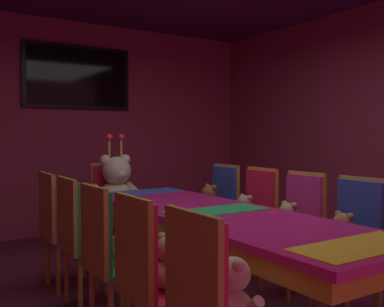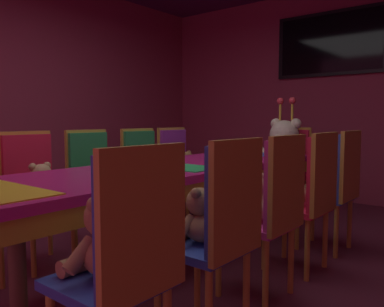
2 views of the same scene
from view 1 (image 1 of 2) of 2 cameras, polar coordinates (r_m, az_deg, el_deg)
name	(u,v)px [view 1 (image 1 of 2)]	position (r m, az deg, el deg)	size (l,w,h in m)	color
wall_back	(76,127)	(6.17, -14.53, 3.28)	(5.20, 0.12, 2.80)	#99334C
banquet_table	(216,222)	(3.34, 3.13, -8.72)	(0.90, 2.92, 0.75)	#C61E72
chair_left_0	(207,300)	(2.01, 1.97, -18.10)	(0.42, 0.41, 0.98)	red
teddy_left_0	(234,294)	(2.10, 5.41, -17.41)	(0.25, 0.33, 0.31)	beige
chair_left_1	(146,268)	(2.45, -5.81, -14.31)	(0.42, 0.41, 0.98)	red
teddy_left_1	(170,265)	(2.52, -2.78, -14.04)	(0.25, 0.32, 0.30)	tan
chair_left_2	(106,246)	(2.94, -10.89, -11.51)	(0.42, 0.41, 0.98)	#268C4C
teddy_left_2	(127,247)	(3.00, -8.31, -11.66)	(0.22, 0.28, 0.27)	olive
chair_left_3	(77,229)	(3.48, -14.39, -9.33)	(0.42, 0.41, 0.98)	#268C4C
teddy_left_3	(96,228)	(3.53, -12.11, -9.20)	(0.26, 0.33, 0.31)	olive
chair_left_4	(57,219)	(3.96, -16.86, -7.95)	(0.42, 0.41, 0.98)	purple
teddy_left_4	(73,219)	(4.00, -14.85, -8.03)	(0.23, 0.30, 0.29)	brown
chair_right_1	(355,230)	(3.56, 20.03, -9.14)	(0.42, 0.41, 0.98)	#2D47B2
teddy_right_1	(342,235)	(3.46, 18.56, -9.75)	(0.23, 0.30, 0.28)	#9E7247
chair_right_2	(300,219)	(3.90, 13.54, -8.05)	(0.42, 0.41, 0.98)	#CC338C
teddy_right_2	(287,222)	(3.80, 12.01, -8.51)	(0.24, 0.31, 0.29)	tan
chair_right_3	(256,209)	(4.30, 8.15, -7.02)	(0.42, 0.41, 0.98)	red
teddy_right_3	(244,212)	(4.21, 6.65, -7.43)	(0.23, 0.30, 0.29)	tan
chair_right_4	(220,202)	(4.73, 3.63, -6.14)	(0.42, 0.41, 0.98)	#2D47B2
teddy_right_4	(209,203)	(4.65, 2.17, -6.26)	(0.27, 0.35, 0.33)	brown
throne_chair	(111,198)	(5.09, -10.23, -5.56)	(0.41, 0.42, 0.98)	red
king_teddy_bear	(117,187)	(4.92, -9.50, -4.27)	(0.66, 0.51, 0.85)	beige
wall_tv	(78,77)	(6.12, -14.32, 9.39)	(1.42, 0.06, 0.82)	black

